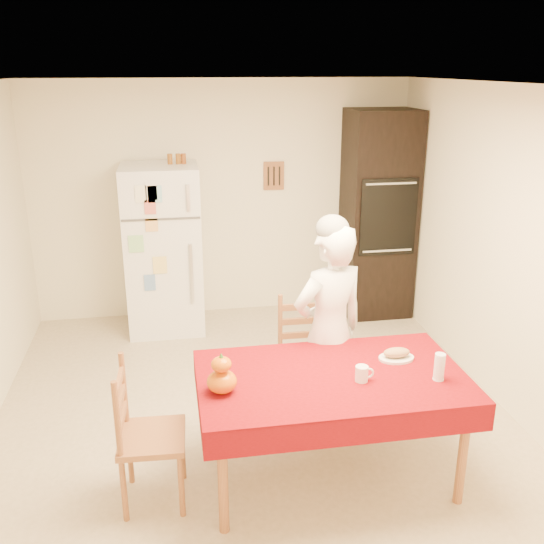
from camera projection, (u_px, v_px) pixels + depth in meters
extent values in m
plane|color=tan|center=(254.00, 416.00, 4.77)|extent=(4.50, 4.50, 0.00)
cube|color=#EFE2C9|center=(223.00, 200.00, 6.46)|extent=(4.00, 0.02, 2.50)
cube|color=#EFE2C9|center=(337.00, 453.00, 2.26)|extent=(4.00, 0.02, 2.50)
cube|color=#EFE2C9|center=(508.00, 252.00, 4.68)|extent=(0.02, 4.50, 2.50)
cube|color=white|center=(250.00, 85.00, 3.95)|extent=(4.00, 4.50, 0.02)
cube|color=brown|center=(274.00, 176.00, 6.45)|extent=(0.22, 0.02, 0.30)
cube|color=white|center=(163.00, 249.00, 6.14)|extent=(0.75, 0.70, 1.70)
cube|color=silver|center=(188.00, 198.00, 5.64)|extent=(0.03, 0.03, 0.25)
cube|color=silver|center=(192.00, 274.00, 5.88)|extent=(0.03, 0.03, 0.60)
cube|color=black|center=(378.00, 215.00, 6.47)|extent=(0.70, 0.60, 2.20)
cube|color=black|center=(388.00, 217.00, 6.16)|extent=(0.59, 0.02, 0.80)
cylinder|color=brown|center=(223.00, 481.00, 3.49)|extent=(0.06, 0.06, 0.71)
cylinder|color=brown|center=(212.00, 409.00, 4.21)|extent=(0.06, 0.06, 0.71)
cylinder|color=brown|center=(463.00, 454.00, 3.72)|extent=(0.06, 0.06, 0.71)
cylinder|color=brown|center=(414.00, 390.00, 4.45)|extent=(0.06, 0.06, 0.71)
cube|color=brown|center=(332.00, 379.00, 3.85)|extent=(1.60, 0.90, 0.04)
cube|color=#550406|center=(332.00, 376.00, 3.84)|extent=(1.70, 1.00, 0.01)
cylinder|color=brown|center=(287.00, 401.00, 4.57)|extent=(0.04, 0.04, 0.43)
cylinder|color=brown|center=(280.00, 380.00, 4.89)|extent=(0.04, 0.04, 0.43)
cylinder|color=brown|center=(334.00, 398.00, 4.62)|extent=(0.04, 0.04, 0.43)
cylinder|color=brown|center=(323.00, 376.00, 4.94)|extent=(0.04, 0.04, 0.43)
cube|color=brown|center=(307.00, 362.00, 4.68)|extent=(0.43, 0.41, 0.04)
cube|color=brown|center=(303.00, 323.00, 4.76)|extent=(0.36, 0.04, 0.50)
cylinder|color=brown|center=(181.00, 486.00, 3.65)|extent=(0.04, 0.04, 0.43)
cylinder|color=brown|center=(124.00, 491.00, 3.61)|extent=(0.04, 0.04, 0.43)
cylinder|color=brown|center=(182.00, 450.00, 3.99)|extent=(0.04, 0.04, 0.43)
cylinder|color=brown|center=(130.00, 454.00, 3.95)|extent=(0.04, 0.04, 0.43)
cube|color=brown|center=(152.00, 437.00, 3.73)|extent=(0.42, 0.44, 0.04)
cube|color=brown|center=(121.00, 404.00, 3.63)|extent=(0.05, 0.36, 0.50)
imported|color=white|center=(329.00, 332.00, 4.35)|extent=(0.68, 0.55, 1.61)
cylinder|color=white|center=(362.00, 374.00, 3.75)|extent=(0.08, 0.08, 0.10)
ellipsoid|color=#CA3E04|center=(222.00, 382.00, 3.62)|extent=(0.18, 0.18, 0.14)
ellipsoid|color=#E55805|center=(221.00, 364.00, 3.58)|extent=(0.12, 0.12, 0.09)
cylinder|color=white|center=(439.00, 367.00, 3.75)|extent=(0.07, 0.07, 0.18)
cylinder|color=white|center=(396.00, 358.00, 4.04)|extent=(0.24, 0.24, 0.02)
ellipsoid|color=#A1784F|center=(397.00, 353.00, 4.02)|extent=(0.18, 0.10, 0.06)
cylinder|color=brown|center=(170.00, 159.00, 5.91)|extent=(0.05, 0.05, 0.10)
cylinder|color=#90551A|center=(178.00, 159.00, 5.92)|extent=(0.05, 0.05, 0.10)
cylinder|color=brown|center=(184.00, 159.00, 5.93)|extent=(0.05, 0.05, 0.10)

